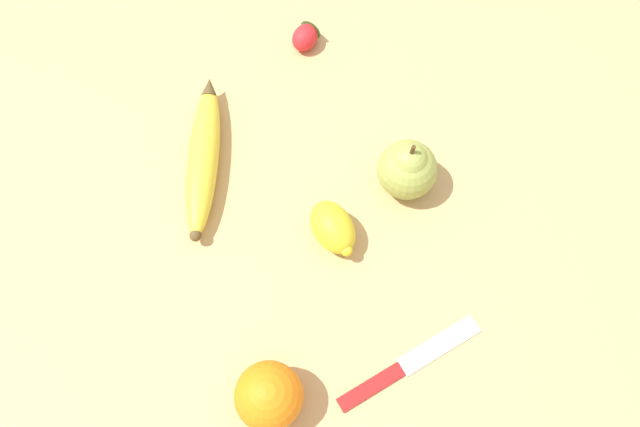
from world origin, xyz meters
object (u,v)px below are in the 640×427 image
object	(u,v)px
orange	(269,396)
strawberry	(306,36)
banana	(203,157)
lemon	(333,227)
paring_knife	(405,366)
pear	(408,168)

from	to	relation	value
orange	strawberry	distance (m)	0.48
banana	lemon	distance (m)	0.19
banana	paring_knife	xyz separation A→B (m)	(-0.35, -0.03, -0.02)
orange	pear	distance (m)	0.31
orange	lemon	world-z (taller)	orange
orange	lemon	bearing A→B (deg)	-56.91
pear	paring_knife	world-z (taller)	pear
lemon	paring_knife	size ratio (longest dim) A/B	0.43
banana	orange	distance (m)	0.31
strawberry	paring_knife	xyz separation A→B (m)	(-0.42, 0.18, -0.01)
lemon	orange	bearing A→B (deg)	123.09
orange	pear	size ratio (longest dim) A/B	0.79
banana	paring_knife	world-z (taller)	banana
strawberry	paring_knife	size ratio (longest dim) A/B	0.29
pear	paring_knife	xyz separation A→B (m)	(-0.17, 0.15, -0.04)
lemon	paring_knife	xyz separation A→B (m)	(-0.17, 0.03, -0.02)
lemon	strawberry	bearing A→B (deg)	-30.71
banana	orange	xyz separation A→B (m)	(-0.29, 0.10, 0.02)
orange	lemon	distance (m)	0.21
orange	pear	world-z (taller)	pear
orange	strawberry	world-z (taller)	orange
paring_knife	pear	bearing A→B (deg)	146.80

